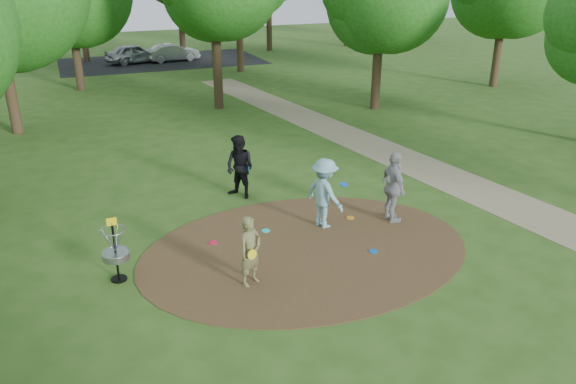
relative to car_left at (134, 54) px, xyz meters
name	(u,v)px	position (x,y,z in m)	size (l,w,h in m)	color
ground	(306,250)	(-0.06, -29.86, -0.67)	(100.00, 100.00, 0.00)	#2D5119
dirt_clearing	(306,249)	(-0.06, -29.86, -0.66)	(8.40, 8.40, 0.02)	#47301C
footpath	(466,185)	(6.44, -27.86, -0.67)	(2.00, 40.00, 0.01)	#8C7A5B
parking_lot	(162,61)	(1.94, 0.14, -0.67)	(14.00, 8.00, 0.01)	black
player_observer_with_disc	(250,251)	(-1.84, -30.85, 0.14)	(0.71, 0.62, 1.63)	olive
player_throwing_with_disc	(324,193)	(0.93, -28.81, 0.29)	(1.28, 1.41, 1.93)	#7BADB8
player_walking_with_disc	(240,167)	(-0.52, -26.00, 0.29)	(1.13, 1.19, 1.93)	black
player_waiting_with_disc	(393,187)	(2.80, -29.22, 0.33)	(0.60, 1.21, 2.00)	#999A9C
disc_ground_cyan	(266,231)	(-0.64, -28.53, -0.64)	(0.22, 0.22, 0.02)	#1CDFE0
disc_ground_blue	(373,251)	(1.43, -30.63, -0.64)	(0.22, 0.22, 0.02)	blue
disc_ground_red	(213,243)	(-2.12, -28.67, -0.64)	(0.22, 0.22, 0.02)	red
car_left	(134,54)	(0.00, 0.00, 0.00)	(1.59, 3.94, 1.34)	#93979A
car_right	(173,53)	(2.70, -0.13, -0.06)	(1.30, 3.73, 1.23)	#9B9EA3
disc_ground_orange	(350,218)	(1.83, -28.67, -0.64)	(0.22, 0.22, 0.02)	orange
disc_golf_basket	(115,245)	(-4.56, -29.56, 0.20)	(0.63, 0.63, 1.54)	black
tree_ring	(248,3)	(1.47, -21.19, 4.61)	(37.22, 45.64, 9.13)	#332316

